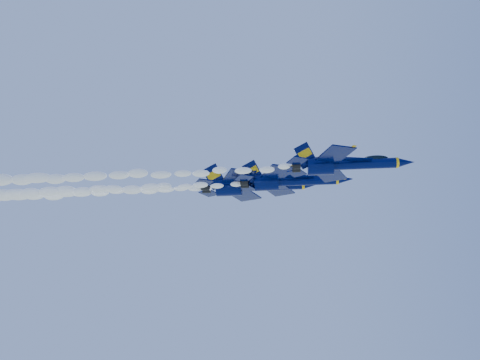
# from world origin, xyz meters

# --- Properties ---
(jet_lead) EXTENTS (15.32, 12.57, 5.69)m
(jet_lead) POSITION_xyz_m (14.68, -13.72, 150.24)
(jet_lead) COLOR #00073A
(smoke_trail_jet_lead) EXTENTS (44.61, 1.71, 1.54)m
(smoke_trail_jet_lead) POSITION_xyz_m (-14.17, -13.72, 149.86)
(smoke_trail_jet_lead) COLOR white
(jet_second) EXTENTS (17.24, 14.14, 6.41)m
(jet_second) POSITION_xyz_m (7.68, -1.96, 152.59)
(jet_second) COLOR #00073A
(smoke_trail_jet_second) EXTENTS (44.61, 1.92, 1.73)m
(smoke_trail_jet_second) POSITION_xyz_m (-21.99, -1.96, 152.19)
(smoke_trail_jet_second) COLOR white
(jet_third) EXTENTS (19.31, 15.84, 7.18)m
(jet_third) POSITION_xyz_m (1.78, 1.61, 153.31)
(jet_third) COLOR #00073A
(smoke_trail_jet_third) EXTENTS (44.61, 2.15, 1.94)m
(smoke_trail_jet_third) POSITION_xyz_m (-28.78, 1.61, 152.89)
(smoke_trail_jet_third) COLOR white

